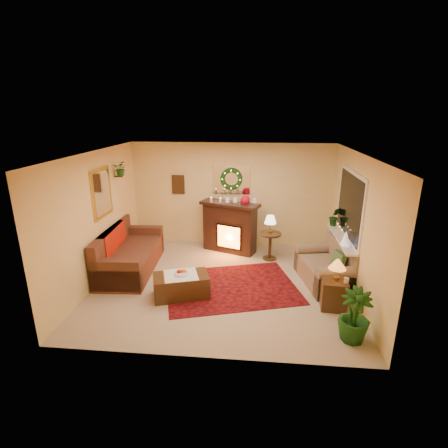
# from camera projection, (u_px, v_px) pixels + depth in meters

# --- Properties ---
(floor) EXTENTS (5.00, 5.00, 0.00)m
(floor) POSITION_uv_depth(u_px,v_px,m) (222.00, 283.00, 7.07)
(floor) COLOR beige
(floor) RESTS_ON ground
(ceiling) EXTENTS (5.00, 5.00, 0.00)m
(ceiling) POSITION_uv_depth(u_px,v_px,m) (222.00, 153.00, 6.27)
(ceiling) COLOR white
(ceiling) RESTS_ON ground
(wall_back) EXTENTS (5.00, 5.00, 0.00)m
(wall_back) POSITION_uv_depth(u_px,v_px,m) (231.00, 195.00, 8.80)
(wall_back) COLOR #EFD88C
(wall_back) RESTS_ON ground
(wall_front) EXTENTS (5.00, 5.00, 0.00)m
(wall_front) POSITION_uv_depth(u_px,v_px,m) (205.00, 275.00, 4.54)
(wall_front) COLOR #EFD88C
(wall_front) RESTS_ON ground
(wall_left) EXTENTS (4.50, 4.50, 0.00)m
(wall_left) POSITION_uv_depth(u_px,v_px,m) (97.00, 218.00, 6.90)
(wall_left) COLOR #EFD88C
(wall_left) RESTS_ON ground
(wall_right) EXTENTS (4.50, 4.50, 0.00)m
(wall_right) POSITION_uv_depth(u_px,v_px,m) (357.00, 226.00, 6.44)
(wall_right) COLOR #EFD88C
(wall_right) RESTS_ON ground
(area_rug) EXTENTS (2.95, 2.52, 0.01)m
(area_rug) POSITION_uv_depth(u_px,v_px,m) (231.00, 286.00, 6.93)
(area_rug) COLOR #480A01
(area_rug) RESTS_ON floor
(sofa) EXTENTS (1.10, 2.25, 0.94)m
(sofa) POSITION_uv_depth(u_px,v_px,m) (131.00, 251.00, 7.56)
(sofa) COLOR brown
(sofa) RESTS_ON floor
(red_throw) EXTENTS (0.77, 1.25, 0.02)m
(red_throw) POSITION_uv_depth(u_px,v_px,m) (130.00, 247.00, 7.70)
(red_throw) COLOR #D9552C
(red_throw) RESTS_ON sofa
(fireplace) EXTENTS (1.33, 0.84, 1.17)m
(fireplace) POSITION_uv_depth(u_px,v_px,m) (230.00, 230.00, 8.56)
(fireplace) COLOR black
(fireplace) RESTS_ON floor
(poinsettia) EXTENTS (0.23, 0.23, 0.23)m
(poinsettia) POSITION_uv_depth(u_px,v_px,m) (245.00, 200.00, 8.30)
(poinsettia) COLOR red
(poinsettia) RESTS_ON fireplace
(mantel_candle_a) EXTENTS (0.06, 0.06, 0.18)m
(mantel_candle_a) POSITION_uv_depth(u_px,v_px,m) (211.00, 201.00, 8.37)
(mantel_candle_a) COLOR white
(mantel_candle_a) RESTS_ON fireplace
(mantel_candle_b) EXTENTS (0.06, 0.06, 0.17)m
(mantel_candle_b) POSITION_uv_depth(u_px,v_px,m) (220.00, 202.00, 8.32)
(mantel_candle_b) COLOR white
(mantel_candle_b) RESTS_ON fireplace
(mantel_mirror) EXTENTS (0.92, 0.02, 0.72)m
(mantel_mirror) POSITION_uv_depth(u_px,v_px,m) (231.00, 180.00, 8.66)
(mantel_mirror) COLOR white
(mantel_mirror) RESTS_ON wall_back
(wreath) EXTENTS (0.55, 0.11, 0.55)m
(wreath) POSITION_uv_depth(u_px,v_px,m) (231.00, 179.00, 8.61)
(wreath) COLOR #194719
(wreath) RESTS_ON wall_back
(wall_art) EXTENTS (0.32, 0.03, 0.48)m
(wall_art) POSITION_uv_depth(u_px,v_px,m) (178.00, 185.00, 8.83)
(wall_art) COLOR #381E11
(wall_art) RESTS_ON wall_back
(gold_mirror) EXTENTS (0.03, 0.84, 1.00)m
(gold_mirror) POSITION_uv_depth(u_px,v_px,m) (102.00, 193.00, 7.05)
(gold_mirror) COLOR gold
(gold_mirror) RESTS_ON wall_left
(hanging_plant) EXTENTS (0.33, 0.28, 0.36)m
(hanging_plant) POSITION_uv_depth(u_px,v_px,m) (121.00, 176.00, 7.67)
(hanging_plant) COLOR #194719
(hanging_plant) RESTS_ON wall_left
(loveseat) EXTENTS (1.12, 1.59, 0.84)m
(loveseat) POSITION_uv_depth(u_px,v_px,m) (326.00, 263.00, 6.98)
(loveseat) COLOR gray
(loveseat) RESTS_ON floor
(window_frame) EXTENTS (0.03, 1.86, 1.36)m
(window_frame) POSITION_uv_depth(u_px,v_px,m) (350.00, 205.00, 6.88)
(window_frame) COLOR white
(window_frame) RESTS_ON wall_right
(window_glass) EXTENTS (0.02, 1.70, 1.22)m
(window_glass) POSITION_uv_depth(u_px,v_px,m) (349.00, 205.00, 6.88)
(window_glass) COLOR black
(window_glass) RESTS_ON wall_right
(window_sill) EXTENTS (0.22, 1.86, 0.04)m
(window_sill) POSITION_uv_depth(u_px,v_px,m) (341.00, 238.00, 7.10)
(window_sill) COLOR white
(window_sill) RESTS_ON wall_right
(mini_tree) EXTENTS (0.19, 0.19, 0.28)m
(mini_tree) POSITION_uv_depth(u_px,v_px,m) (346.00, 238.00, 6.59)
(mini_tree) COLOR white
(mini_tree) RESTS_ON window_sill
(sill_plant) EXTENTS (0.30, 0.24, 0.54)m
(sill_plant) POSITION_uv_depth(u_px,v_px,m) (335.00, 217.00, 7.72)
(sill_plant) COLOR #1A5523
(sill_plant) RESTS_ON window_sill
(side_table_round) EXTENTS (0.59, 0.59, 0.65)m
(side_table_round) POSITION_uv_depth(u_px,v_px,m) (270.00, 246.00, 8.14)
(side_table_round) COLOR black
(side_table_round) RESTS_ON floor
(lamp_cream) EXTENTS (0.27, 0.27, 0.42)m
(lamp_cream) POSITION_uv_depth(u_px,v_px,m) (270.00, 223.00, 7.98)
(lamp_cream) COLOR #FFE9BE
(lamp_cream) RESTS_ON side_table_round
(end_table_square) EXTENTS (0.46, 0.46, 0.53)m
(end_table_square) POSITION_uv_depth(u_px,v_px,m) (334.00, 294.00, 6.13)
(end_table_square) COLOR black
(end_table_square) RESTS_ON floor
(lamp_tiffany) EXTENTS (0.30, 0.30, 0.44)m
(lamp_tiffany) POSITION_uv_depth(u_px,v_px,m) (337.00, 268.00, 6.01)
(lamp_tiffany) COLOR orange
(lamp_tiffany) RESTS_ON end_table_square
(coffee_table) EXTENTS (1.13, 0.84, 0.43)m
(coffee_table) POSITION_uv_depth(u_px,v_px,m) (181.00, 286.00, 6.53)
(coffee_table) COLOR #41280E
(coffee_table) RESTS_ON floor
(fruit_bowl) EXTENTS (0.26, 0.26, 0.06)m
(fruit_bowl) POSITION_uv_depth(u_px,v_px,m) (181.00, 274.00, 6.47)
(fruit_bowl) COLOR white
(fruit_bowl) RESTS_ON coffee_table
(floor_palm) EXTENTS (1.45, 1.45, 2.53)m
(floor_palm) POSITION_uv_depth(u_px,v_px,m) (355.00, 314.00, 5.19)
(floor_palm) COLOR #215126
(floor_palm) RESTS_ON floor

